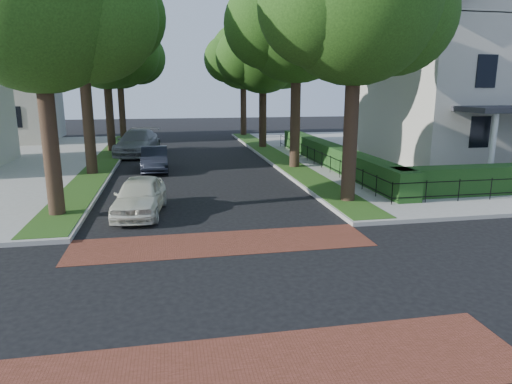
# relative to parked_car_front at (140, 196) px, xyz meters

# --- Properties ---
(ground) EXTENTS (120.00, 120.00, 0.00)m
(ground) POSITION_rel_parked_car_front_xyz_m (2.60, -6.96, -0.69)
(ground) COLOR black
(ground) RESTS_ON ground
(sidewalk_ne) EXTENTS (30.00, 30.00, 0.15)m
(sidewalk_ne) POSITION_rel_parked_car_front_xyz_m (22.10, 12.04, -0.62)
(sidewalk_ne) COLOR gray
(sidewalk_ne) RESTS_ON ground
(crosswalk_far) EXTENTS (9.00, 2.20, 0.01)m
(crosswalk_far) POSITION_rel_parked_car_front_xyz_m (2.60, -3.76, -0.69)
(crosswalk_far) COLOR brown
(crosswalk_far) RESTS_ON ground
(crosswalk_near) EXTENTS (9.00, 2.20, 0.01)m
(crosswalk_near) POSITION_rel_parked_car_front_xyz_m (2.60, -10.16, -0.69)
(crosswalk_near) COLOR brown
(crosswalk_near) RESTS_ON ground
(grass_strip_ne) EXTENTS (1.60, 29.80, 0.02)m
(grass_strip_ne) POSITION_rel_parked_car_front_xyz_m (8.00, 12.14, -0.53)
(grass_strip_ne) COLOR #1C4112
(grass_strip_ne) RESTS_ON sidewalk_ne
(grass_strip_nw) EXTENTS (1.60, 29.80, 0.02)m
(grass_strip_nw) POSITION_rel_parked_car_front_xyz_m (-2.80, 12.14, -0.53)
(grass_strip_nw) COLOR #1C4112
(grass_strip_nw) RESTS_ON sidewalk_nw
(tree_right_near) EXTENTS (7.75, 6.67, 10.66)m
(tree_right_near) POSITION_rel_parked_car_front_xyz_m (8.20, 0.28, 6.93)
(tree_right_near) COLOR black
(tree_right_near) RESTS_ON sidewalk_ne
(tree_right_mid) EXTENTS (8.25, 7.09, 11.22)m
(tree_right_mid) POSITION_rel_parked_car_front_xyz_m (8.21, 8.29, 7.29)
(tree_right_mid) COLOR black
(tree_right_mid) RESTS_ON sidewalk_ne
(tree_right_far) EXTENTS (7.25, 6.23, 9.74)m
(tree_right_far) POSITION_rel_parked_car_front_xyz_m (8.20, 17.27, 6.21)
(tree_right_far) COLOR black
(tree_right_far) RESTS_ON sidewalk_ne
(tree_right_back) EXTENTS (7.50, 6.45, 10.20)m
(tree_right_back) POSITION_rel_parked_car_front_xyz_m (8.20, 26.27, 6.57)
(tree_right_back) COLOR black
(tree_right_back) RESTS_ON sidewalk_ne
(tree_left_near) EXTENTS (7.50, 6.45, 10.20)m
(tree_left_near) POSITION_rel_parked_car_front_xyz_m (-2.80, 0.27, 6.57)
(tree_left_near) COLOR black
(tree_left_near) RESTS_ON sidewalk_nw
(tree_left_mid) EXTENTS (8.00, 6.88, 11.48)m
(tree_left_mid) POSITION_rel_parked_car_front_xyz_m (-2.80, 8.29, 7.65)
(tree_left_mid) COLOR black
(tree_left_mid) RESTS_ON sidewalk_nw
(tree_left_far) EXTENTS (7.00, 6.02, 9.86)m
(tree_left_far) POSITION_rel_parked_car_front_xyz_m (-2.81, 17.26, 6.43)
(tree_left_far) COLOR black
(tree_left_far) RESTS_ON sidewalk_nw
(tree_left_back) EXTENTS (7.75, 6.66, 10.44)m
(tree_left_back) POSITION_rel_parked_car_front_xyz_m (-2.80, 26.28, 6.72)
(tree_left_back) COLOR black
(tree_left_back) RESTS_ON sidewalk_nw
(hedge_main_road) EXTENTS (1.00, 18.00, 1.20)m
(hedge_main_road) POSITION_rel_parked_car_front_xyz_m (10.30, 8.04, 0.06)
(hedge_main_road) COLOR #184317
(hedge_main_road) RESTS_ON sidewalk_ne
(fence_main_road) EXTENTS (0.06, 18.00, 0.90)m
(fence_main_road) POSITION_rel_parked_car_front_xyz_m (9.50, 8.04, -0.09)
(fence_main_road) COLOR black
(fence_main_road) RESTS_ON sidewalk_ne
(house_victorian) EXTENTS (13.00, 13.05, 12.48)m
(house_victorian) POSITION_rel_parked_car_front_xyz_m (20.10, 8.96, 5.33)
(house_victorian) COLOR #BCB7A9
(house_victorian) RESTS_ON sidewalk_ne
(parked_car_front) EXTENTS (2.06, 4.22, 1.39)m
(parked_car_front) POSITION_rel_parked_car_front_xyz_m (0.00, 0.00, 0.00)
(parked_car_front) COLOR silver
(parked_car_front) RESTS_ON ground
(parked_car_middle) EXTENTS (1.48, 4.07, 1.33)m
(parked_car_middle) POSITION_rel_parked_car_front_xyz_m (0.30, 9.03, -0.03)
(parked_car_middle) COLOR black
(parked_car_middle) RESTS_ON ground
(parked_car_rear) EXTENTS (3.25, 6.17, 1.70)m
(parked_car_rear) POSITION_rel_parked_car_front_xyz_m (-1.00, 15.51, 0.16)
(parked_car_rear) COLOR gray
(parked_car_rear) RESTS_ON ground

